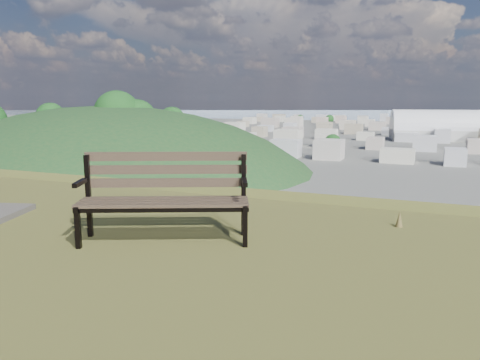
% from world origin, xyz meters
% --- Properties ---
extents(park_bench, '(1.73, 1.16, 0.87)m').
position_xyz_m(park_bench, '(0.22, 1.83, 25.49)').
color(park_bench, '#49382A').
rests_on(park_bench, hilltop_mesa).
extents(arena, '(62.91, 36.05, 24.98)m').
position_xyz_m(arena, '(8.54, 318.60, 5.89)').
color(arena, '#B5B5B1').
rests_on(arena, ground).
extents(green_wooded_hill, '(182.76, 146.21, 91.38)m').
position_xyz_m(green_wooded_hill, '(-111.94, 144.39, 0.14)').
color(green_wooded_hill, '#163B1B').
rests_on(green_wooded_hill, ground).
extents(city_blocks, '(395.00, 361.00, 7.00)m').
position_xyz_m(city_blocks, '(0.00, 394.44, 3.50)').
color(city_blocks, beige).
rests_on(city_blocks, ground).
extents(city_trees, '(406.52, 387.20, 9.98)m').
position_xyz_m(city_trees, '(-26.39, 319.00, 4.83)').
color(city_trees, '#2F2117').
rests_on(city_trees, ground).
extents(bay_water, '(2400.00, 700.00, 0.12)m').
position_xyz_m(bay_water, '(0.00, 900.00, 0.00)').
color(bay_water, '#7E93A0').
rests_on(bay_water, ground).
extents(far_hills, '(2050.00, 340.00, 60.00)m').
position_xyz_m(far_hills, '(-60.92, 1402.93, 25.47)').
color(far_hills, '#96A4BA').
rests_on(far_hills, ground).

